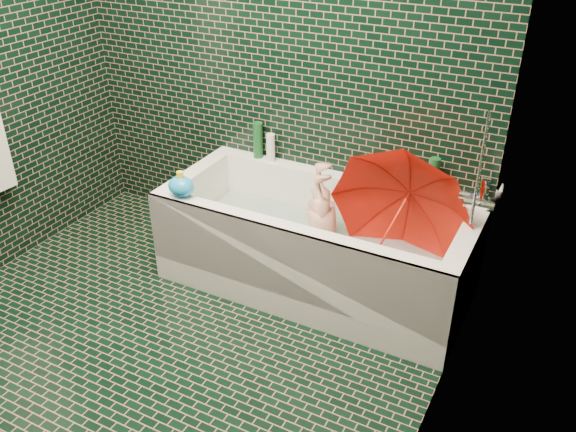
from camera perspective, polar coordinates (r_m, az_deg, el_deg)
The scene contains 18 objects.
floor at distance 3.11m, azimuth -13.64°, elevation -13.69°, with size 2.80×2.80×0.00m, color black.
wall_back at distance 3.53m, azimuth -1.10°, elevation 15.88°, with size 2.80×2.80×0.00m, color black.
wall_right at distance 1.85m, azimuth 13.78°, elevation 1.53°, with size 2.80×2.80×0.00m, color black.
bathtub at distance 3.44m, azimuth 2.54°, elevation -3.54°, with size 1.70×0.75×0.55m.
bath_mat at distance 3.48m, azimuth 2.65°, elevation -4.16°, with size 1.35×0.47×0.01m, color green.
water at distance 3.40m, azimuth 2.70°, elevation -2.15°, with size 1.48×0.53×0.00m, color silver.
faucet at distance 2.96m, azimuth 17.25°, elevation 1.77°, with size 0.18×0.19×0.55m.
child at distance 3.41m, azimuth 3.58°, elevation -1.90°, with size 0.30×0.19×0.81m, color tan.
umbrella at distance 3.11m, azimuth 9.71°, elevation -0.74°, with size 0.72×0.72×0.63m, color red.
soap_bottle_a at distance 3.35m, azimuth 17.22°, elevation 0.85°, with size 0.10×0.10×0.25m, color white.
soap_bottle_b at distance 3.35m, azimuth 17.44°, elevation 0.76°, with size 0.08×0.09×0.18m, color #42207B.
soap_bottle_c at distance 3.37m, azimuth 15.03°, elevation 1.31°, with size 0.14×0.14×0.18m, color #15491F.
bottle_right_tall at distance 3.33m, azimuth 13.41°, elevation 3.44°, with size 0.06×0.06×0.23m, color #15491F.
bottle_right_pump at distance 3.31m, azimuth 17.84°, elevation 1.99°, with size 0.05×0.05×0.17m, color silver.
bottle_left_tall at distance 3.73m, azimuth -2.83°, elevation 7.11°, with size 0.06×0.06×0.22m, color #15491F.
bottle_left_short at distance 3.68m, azimuth -1.64°, elevation 6.41°, with size 0.05×0.05×0.17m, color white.
rubber_duck at distance 3.37m, azimuth 13.46°, elevation 2.48°, with size 0.13×0.11×0.10m.
bath_toy at distance 3.32m, azimuth -9.97°, elevation 2.77°, with size 0.17×0.15×0.14m.
Camera 1 is at (1.64, -1.61, 2.10)m, focal length 38.00 mm.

